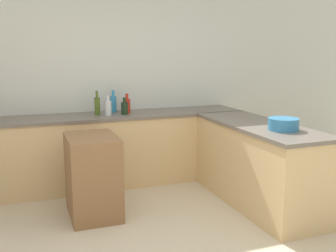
{
  "coord_description": "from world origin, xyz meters",
  "views": [
    {
      "loc": [
        -1.1,
        -2.8,
        1.73
      ],
      "look_at": [
        0.27,
        0.89,
        0.98
      ],
      "focal_mm": 42.0,
      "sensor_mm": 36.0,
      "label": 1
    }
  ],
  "objects_px": {
    "mixing_bowl": "(283,124)",
    "wine_bottle_dark": "(124,108)",
    "hot_sauce_bottle": "(127,105)",
    "olive_oil_bottle": "(97,105)",
    "vinegar_bottle_clear": "(108,107)",
    "dish_soap_bottle": "(113,104)",
    "island_table": "(93,176)"
  },
  "relations": [
    {
      "from": "island_table",
      "to": "wine_bottle_dark",
      "type": "xyz_separation_m",
      "value": [
        0.57,
        0.85,
        0.58
      ]
    },
    {
      "from": "wine_bottle_dark",
      "to": "olive_oil_bottle",
      "type": "relative_size",
      "value": 0.72
    },
    {
      "from": "mixing_bowl",
      "to": "dish_soap_bottle",
      "type": "height_order",
      "value": "dish_soap_bottle"
    },
    {
      "from": "mixing_bowl",
      "to": "vinegar_bottle_clear",
      "type": "distance_m",
      "value": 2.16
    },
    {
      "from": "vinegar_bottle_clear",
      "to": "dish_soap_bottle",
      "type": "height_order",
      "value": "dish_soap_bottle"
    },
    {
      "from": "wine_bottle_dark",
      "to": "dish_soap_bottle",
      "type": "distance_m",
      "value": 0.25
    },
    {
      "from": "mixing_bowl",
      "to": "wine_bottle_dark",
      "type": "distance_m",
      "value": 2.01
    },
    {
      "from": "mixing_bowl",
      "to": "hot_sauce_bottle",
      "type": "distance_m",
      "value": 2.07
    },
    {
      "from": "island_table",
      "to": "dish_soap_bottle",
      "type": "distance_m",
      "value": 1.33
    },
    {
      "from": "olive_oil_bottle",
      "to": "dish_soap_bottle",
      "type": "relative_size",
      "value": 1.04
    },
    {
      "from": "island_table",
      "to": "dish_soap_bottle",
      "type": "bearing_deg",
      "value": 66.21
    },
    {
      "from": "hot_sauce_bottle",
      "to": "wine_bottle_dark",
      "type": "xyz_separation_m",
      "value": [
        -0.07,
        -0.12,
        -0.01
      ]
    },
    {
      "from": "hot_sauce_bottle",
      "to": "olive_oil_bottle",
      "type": "height_order",
      "value": "olive_oil_bottle"
    },
    {
      "from": "hot_sauce_bottle",
      "to": "wine_bottle_dark",
      "type": "bearing_deg",
      "value": -118.83
    },
    {
      "from": "wine_bottle_dark",
      "to": "vinegar_bottle_clear",
      "type": "distance_m",
      "value": 0.21
    },
    {
      "from": "hot_sauce_bottle",
      "to": "dish_soap_bottle",
      "type": "height_order",
      "value": "dish_soap_bottle"
    },
    {
      "from": "hot_sauce_bottle",
      "to": "dish_soap_bottle",
      "type": "bearing_deg",
      "value": 143.99
    },
    {
      "from": "dish_soap_bottle",
      "to": "olive_oil_bottle",
      "type": "bearing_deg",
      "value": -149.1
    },
    {
      "from": "hot_sauce_bottle",
      "to": "olive_oil_bottle",
      "type": "distance_m",
      "value": 0.4
    },
    {
      "from": "island_table",
      "to": "wine_bottle_dark",
      "type": "height_order",
      "value": "wine_bottle_dark"
    },
    {
      "from": "olive_oil_bottle",
      "to": "vinegar_bottle_clear",
      "type": "height_order",
      "value": "olive_oil_bottle"
    },
    {
      "from": "mixing_bowl",
      "to": "wine_bottle_dark",
      "type": "height_order",
      "value": "wine_bottle_dark"
    },
    {
      "from": "mixing_bowl",
      "to": "olive_oil_bottle",
      "type": "relative_size",
      "value": 1.02
    },
    {
      "from": "island_table",
      "to": "vinegar_bottle_clear",
      "type": "bearing_deg",
      "value": 67.31
    },
    {
      "from": "wine_bottle_dark",
      "to": "island_table",
      "type": "bearing_deg",
      "value": -123.77
    },
    {
      "from": "wine_bottle_dark",
      "to": "vinegar_bottle_clear",
      "type": "relative_size",
      "value": 0.87
    },
    {
      "from": "island_table",
      "to": "olive_oil_bottle",
      "type": "height_order",
      "value": "olive_oil_bottle"
    },
    {
      "from": "hot_sauce_bottle",
      "to": "dish_soap_bottle",
      "type": "relative_size",
      "value": 0.86
    },
    {
      "from": "hot_sauce_bottle",
      "to": "vinegar_bottle_clear",
      "type": "height_order",
      "value": "hot_sauce_bottle"
    },
    {
      "from": "dish_soap_bottle",
      "to": "island_table",
      "type": "bearing_deg",
      "value": -113.79
    },
    {
      "from": "vinegar_bottle_clear",
      "to": "mixing_bowl",
      "type": "bearing_deg",
      "value": -46.35
    },
    {
      "from": "hot_sauce_bottle",
      "to": "wine_bottle_dark",
      "type": "relative_size",
      "value": 1.16
    }
  ]
}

